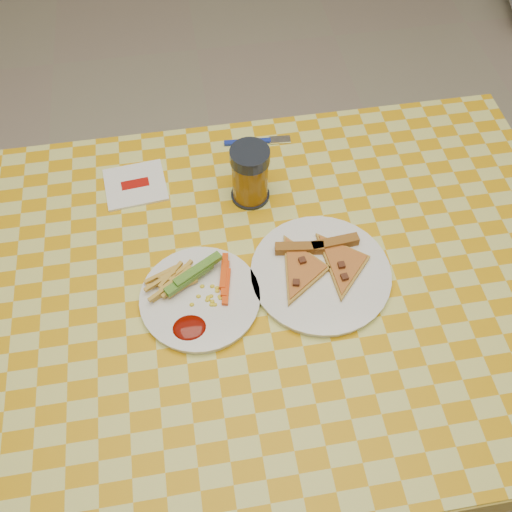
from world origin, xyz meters
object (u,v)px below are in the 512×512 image
object	(u,v)px
table	(261,302)
plate_right	(320,274)
drink_glass	(250,175)
plate_left	(200,299)

from	to	relation	value
table	plate_right	distance (m)	0.14
plate_right	drink_glass	distance (m)	0.25
plate_right	drink_glass	world-z (taller)	drink_glass
plate_right	drink_glass	xyz separation A→B (m)	(-0.10, 0.22, 0.06)
drink_glass	plate_right	bearing A→B (deg)	-65.34
drink_glass	table	bearing A→B (deg)	-93.67
plate_right	table	bearing A→B (deg)	178.80
table	plate_right	size ratio (longest dim) A/B	4.89
table	drink_glass	bearing A→B (deg)	86.33
plate_left	table	bearing A→B (deg)	9.08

